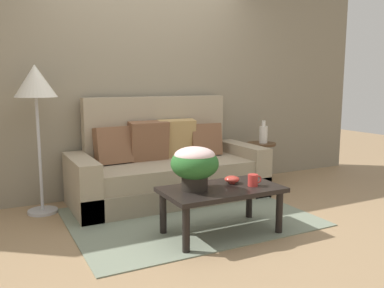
% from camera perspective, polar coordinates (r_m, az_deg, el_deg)
% --- Properties ---
extents(ground_plane, '(14.00, 14.00, 0.00)m').
position_cam_1_polar(ground_plane, '(3.84, 0.79, -11.10)').
color(ground_plane, '#997A56').
extents(wall_back, '(6.40, 0.12, 2.66)m').
position_cam_1_polar(wall_back, '(4.85, -6.77, 9.00)').
color(wall_back, gray).
rests_on(wall_back, ground).
extents(area_rug, '(2.22, 1.66, 0.01)m').
position_cam_1_polar(area_rug, '(4.00, -0.46, -10.24)').
color(area_rug, gray).
rests_on(area_rug, ground).
extents(couch, '(2.14, 0.89, 1.14)m').
position_cam_1_polar(couch, '(4.56, -3.60, -3.45)').
color(couch, gray).
rests_on(couch, ground).
extents(coffee_table, '(1.02, 0.57, 0.41)m').
position_cam_1_polar(coffee_table, '(3.50, 4.18, -7.07)').
color(coffee_table, black).
rests_on(coffee_table, ground).
extents(side_table, '(0.37, 0.37, 0.53)m').
position_cam_1_polar(side_table, '(5.26, 9.69, -1.60)').
color(side_table, '#4C331E').
rests_on(side_table, ground).
extents(floor_lamp, '(0.40, 0.40, 1.47)m').
position_cam_1_polar(floor_lamp, '(4.20, -21.20, 7.29)').
color(floor_lamp, '#B2B2B7').
rests_on(floor_lamp, ground).
extents(potted_plant, '(0.40, 0.40, 0.37)m').
position_cam_1_polar(potted_plant, '(3.35, 0.38, -2.75)').
color(potted_plant, black).
rests_on(potted_plant, coffee_table).
extents(coffee_mug, '(0.13, 0.09, 0.10)m').
position_cam_1_polar(coffee_mug, '(3.55, 8.64, -5.07)').
color(coffee_mug, red).
rests_on(coffee_mug, coffee_table).
extents(snack_bowl, '(0.14, 0.14, 0.07)m').
position_cam_1_polar(snack_bowl, '(3.62, 5.67, -4.99)').
color(snack_bowl, '#B2382D').
rests_on(snack_bowl, coffee_table).
extents(table_vase, '(0.10, 0.10, 0.29)m').
position_cam_1_polar(table_vase, '(5.22, 10.03, 1.41)').
color(table_vase, silver).
rests_on(table_vase, side_table).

